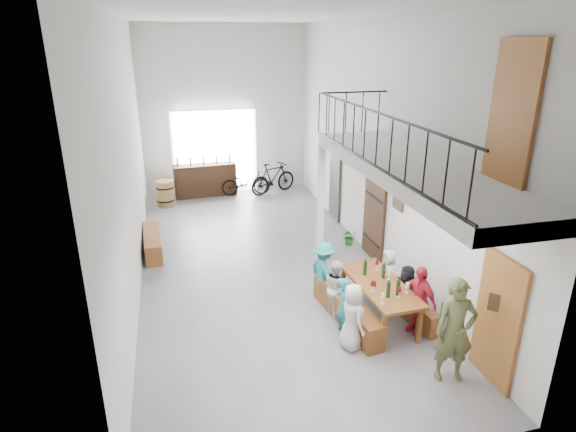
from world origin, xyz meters
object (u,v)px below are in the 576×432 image
object	(u,v)px
bench_inner	(347,310)
side_bench	(153,243)
serving_counter	(205,180)
host_standing	(455,331)
bicycle_near	(246,183)
tasting_table	(380,287)
oak_barrel	(165,194)

from	to	relation	value
bench_inner	side_bench	bearing A→B (deg)	123.27
serving_counter	host_standing	size ratio (longest dim) A/B	1.18
serving_counter	side_bench	bearing A→B (deg)	-115.52
serving_counter	bicycle_near	size ratio (longest dim) A/B	1.25
host_standing	bicycle_near	xyz separation A→B (m)	(-1.58, 10.10, -0.44)
host_standing	side_bench	bearing A→B (deg)	139.91
bicycle_near	tasting_table	bearing A→B (deg)	-166.94
bench_inner	side_bench	world-z (taller)	same
bicycle_near	bench_inner	bearing A→B (deg)	-171.03
tasting_table	side_bench	distance (m)	5.96
serving_counter	host_standing	xyz separation A→B (m)	(2.91, -10.39, 0.33)
oak_barrel	serving_counter	world-z (taller)	serving_counter
side_bench	host_standing	xyz separation A→B (m)	(4.60, -6.04, 0.61)
host_standing	bicycle_near	world-z (taller)	host_standing
host_standing	serving_counter	bearing A→B (deg)	118.24
oak_barrel	host_standing	xyz separation A→B (m)	(4.25, -9.58, 0.45)
bench_inner	oak_barrel	size ratio (longest dim) A/B	2.65
host_standing	oak_barrel	bearing A→B (deg)	126.49
tasting_table	serving_counter	size ratio (longest dim) A/B	1.01
side_bench	bicycle_near	xyz separation A→B (m)	(3.02, 4.06, 0.18)
bench_inner	side_bench	distance (m)	5.47
serving_counter	host_standing	bearing A→B (deg)	-78.65
side_bench	serving_counter	xyz separation A→B (m)	(1.69, 4.36, 0.29)
serving_counter	bicycle_near	xyz separation A→B (m)	(1.33, -0.30, -0.11)
tasting_table	serving_counter	xyz separation A→B (m)	(-2.50, 8.58, -0.17)
bench_inner	side_bench	size ratio (longest dim) A/B	1.22
tasting_table	bench_inner	size ratio (longest dim) A/B	0.94
oak_barrel	serving_counter	size ratio (longest dim) A/B	0.41
side_bench	host_standing	bearing A→B (deg)	-52.68
bench_inner	oak_barrel	world-z (taller)	oak_barrel
bench_inner	serving_counter	xyz separation A→B (m)	(-1.89, 8.49, 0.29)
bench_inner	host_standing	bearing A→B (deg)	-69.52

